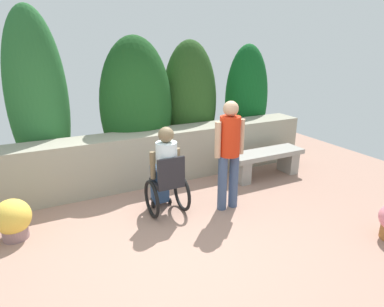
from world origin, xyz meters
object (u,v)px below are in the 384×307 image
stone_bench (266,160)px  flower_pot_purple_near (13,219)px  person_in_wheelchair (166,174)px  person_standing_companion (229,149)px

stone_bench → flower_pot_purple_near: size_ratio=2.73×
stone_bench → person_in_wheelchair: (-2.21, -0.45, 0.29)m
stone_bench → person_in_wheelchair: size_ratio=1.12×
stone_bench → person_in_wheelchair: person_in_wheelchair is taller
person_in_wheelchair → stone_bench: bearing=14.5°
person_in_wheelchair → person_standing_companion: bearing=-14.7°
stone_bench → person_standing_companion: person_standing_companion is taller
person_in_wheelchair → flower_pot_purple_near: size_ratio=2.45×
person_in_wheelchair → flower_pot_purple_near: bearing=176.4°
flower_pot_purple_near → stone_bench: bearing=3.0°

